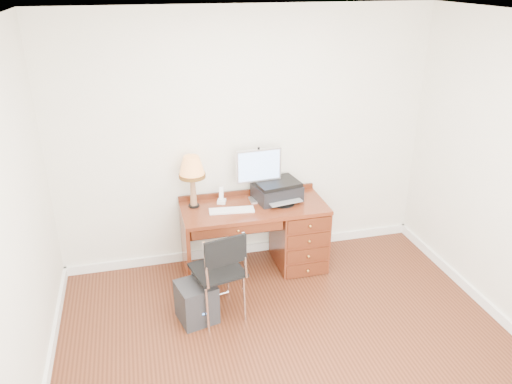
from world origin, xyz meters
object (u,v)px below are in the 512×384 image
object	(u,v)px
desk	(283,231)
printer	(277,190)
leg_lamp	(192,170)
chair	(218,267)
phone	(222,198)
equipment_box	(197,302)
monitor	(259,168)

from	to	relation	value
desk	printer	world-z (taller)	printer
leg_lamp	printer	bearing A→B (deg)	-2.13
leg_lamp	chair	xyz separation A→B (m)	(0.09, -0.90, -0.60)
chair	phone	bearing A→B (deg)	64.54
leg_lamp	desk	bearing A→B (deg)	-8.29
phone	equipment_box	xyz separation A→B (m)	(-0.41, -0.87, -0.61)
desk	equipment_box	distance (m)	1.29
desk	chair	bearing A→B (deg)	-137.72
desk	monitor	size ratio (longest dim) A/B	2.68
phone	equipment_box	distance (m)	1.14
printer	chair	size ratio (longest dim) A/B	0.57
leg_lamp	chair	distance (m)	1.08
phone	equipment_box	bearing A→B (deg)	-96.26
monitor	leg_lamp	size ratio (longest dim) A/B	1.02
desk	chair	world-z (taller)	chair
phone	chair	distance (m)	0.96
monitor	printer	xyz separation A→B (m)	(0.19, -0.05, -0.25)
desk	monitor	xyz separation A→B (m)	(-0.23, 0.15, 0.69)
phone	chair	xyz separation A→B (m)	(-0.20, -0.91, -0.25)
printer	chair	world-z (taller)	printer
desk	equipment_box	xyz separation A→B (m)	(-1.05, -0.72, -0.22)
printer	equipment_box	size ratio (longest dim) A/B	1.35
chair	equipment_box	size ratio (longest dim) A/B	2.39
printer	equipment_box	world-z (taller)	printer
chair	leg_lamp	bearing A→B (deg)	82.85
desk	printer	xyz separation A→B (m)	(-0.05, 0.10, 0.44)
desk	equipment_box	world-z (taller)	desk
leg_lamp	phone	size ratio (longest dim) A/B	3.06
printer	leg_lamp	bearing A→B (deg)	168.17
equipment_box	leg_lamp	bearing A→B (deg)	68.26
monitor	equipment_box	distance (m)	1.50
monitor	printer	bearing A→B (deg)	-18.50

